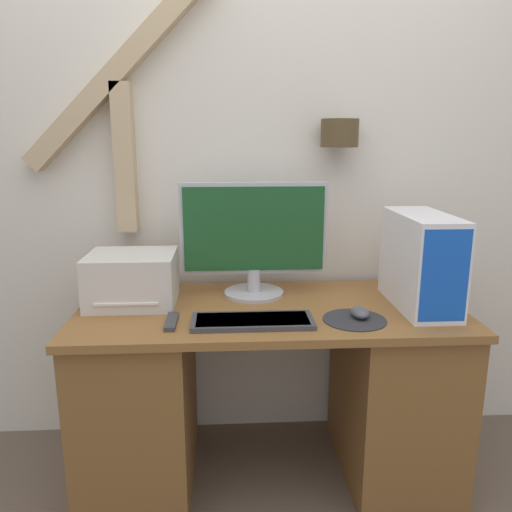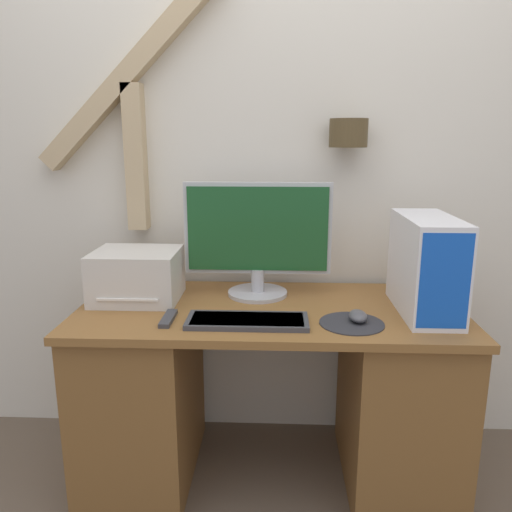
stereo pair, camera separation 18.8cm
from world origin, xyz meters
name	(u,v)px [view 1 (the left image)]	position (x,y,z in m)	size (l,w,h in m)	color
wall_back	(264,140)	(0.01, 0.73, 1.36)	(6.40, 0.21, 2.73)	silver
desk	(269,390)	(0.00, 0.34, 0.38)	(1.47, 0.67, 0.73)	brown
monitor	(254,236)	(-0.05, 0.49, 0.98)	(0.60, 0.25, 0.47)	#B7B7BC
keyboard	(252,321)	(-0.07, 0.16, 0.74)	(0.43, 0.17, 0.02)	#3D3D42
mousepad	(354,320)	(0.29, 0.17, 0.74)	(0.23, 0.23, 0.00)	#2D2D33
mouse	(360,312)	(0.32, 0.19, 0.76)	(0.06, 0.10, 0.04)	#4C4C51
computer_tower	(421,261)	(0.58, 0.31, 0.91)	(0.18, 0.43, 0.36)	white
printer	(132,279)	(-0.53, 0.41, 0.83)	(0.34, 0.29, 0.20)	beige
remote_control	(172,322)	(-0.36, 0.17, 0.74)	(0.04, 0.16, 0.02)	#38383D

